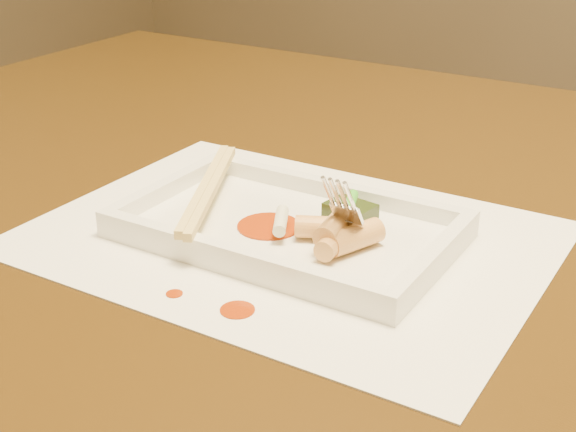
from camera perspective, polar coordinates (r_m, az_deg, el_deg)
The scene contains 20 objects.
table at distance 0.76m, azimuth 8.01°, elevation -6.12°, with size 1.40×0.90×0.75m.
placemat at distance 0.64m, azimuth 0.00°, elevation -1.52°, with size 0.40×0.30×0.00m, color white.
sauce_splatter_a at distance 0.54m, azimuth -3.62°, elevation -6.68°, with size 0.02×0.02×0.00m, color #9C2D04.
sauce_splatter_b at distance 0.57m, azimuth -8.08°, elevation -5.49°, with size 0.01×0.01×0.00m, color #9C2D04.
plate_base at distance 0.64m, azimuth 0.00°, elevation -1.14°, with size 0.26×0.16×0.01m, color white.
plate_rim_far at distance 0.70m, azimuth 3.17°, elevation 1.94°, with size 0.26×0.01×0.01m, color white.
plate_rim_near at distance 0.58m, azimuth -3.80°, elevation -2.86°, with size 0.26×0.01×0.01m, color white.
plate_rim_left at distance 0.70m, azimuth -8.66°, elevation 1.96°, with size 0.01×0.14×0.01m, color white.
plate_rim_right at distance 0.59m, azimuth 10.38°, elevation -2.87°, with size 0.01×0.14×0.01m, color white.
veg_piece at distance 0.65m, azimuth 4.45°, elevation 0.38°, with size 0.04×0.03×0.01m, color black.
scallion_white at distance 0.62m, azimuth -0.51°, elevation -0.33°, with size 0.01×0.01×0.04m, color #EAEACC.
scallion_green at distance 0.63m, azimuth 4.20°, elevation 0.07°, with size 0.01×0.01×0.09m, color green.
chopstick_a at distance 0.68m, azimuth -5.96°, elevation 2.08°, with size 0.01×0.19×0.01m, color #DFC26F.
chopstick_b at distance 0.67m, azimuth -5.41°, elevation 1.95°, with size 0.01×0.19×0.01m, color #DFC26F.
fork at distance 0.60m, azimuth 6.69°, elevation 4.76°, with size 0.09×0.10×0.14m, color silver, non-canonical shape.
sauce_blob_0 at distance 0.64m, azimuth -1.37°, elevation -0.73°, with size 0.05×0.05×0.00m, color #9C2D04.
rice_cake_0 at distance 0.62m, azimuth 2.45°, elevation -0.81°, with size 0.02×0.02×0.04m, color #E0B568.
rice_cake_1 at distance 0.59m, azimuth 3.34°, elevation -1.82°, with size 0.02×0.02×0.04m, color #E0B568.
rice_cake_2 at distance 0.60m, azimuth 3.32°, elevation -0.82°, with size 0.02×0.02×0.04m, color #E0B568.
rice_cake_3 at distance 0.60m, azimuth 4.75°, elevation -1.52°, with size 0.02×0.02×0.05m, color #E0B568.
Camera 1 is at (0.25, -0.61, 1.03)m, focal length 50.00 mm.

